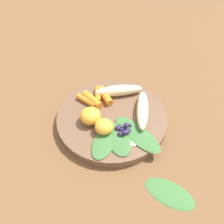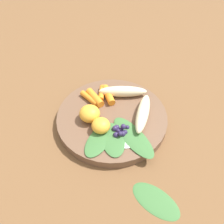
% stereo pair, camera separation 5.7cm
% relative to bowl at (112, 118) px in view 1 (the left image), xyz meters
% --- Properties ---
extents(ground_plane, '(2.40, 2.40, 0.00)m').
position_rel_bowl_xyz_m(ground_plane, '(0.00, 0.00, -0.01)').
color(ground_plane, brown).
extents(bowl, '(0.27, 0.27, 0.02)m').
position_rel_bowl_xyz_m(bowl, '(0.00, 0.00, 0.00)').
color(bowl, brown).
rests_on(bowl, ground_plane).
extents(banana_peeled_left, '(0.13, 0.07, 0.03)m').
position_rel_bowl_xyz_m(banana_peeled_left, '(-0.05, -0.05, 0.03)').
color(banana_peeled_left, beige).
rests_on(banana_peeled_left, bowl).
extents(banana_peeled_right, '(0.10, 0.12, 0.03)m').
position_rel_bowl_xyz_m(banana_peeled_right, '(-0.07, 0.03, 0.03)').
color(banana_peeled_right, beige).
rests_on(banana_peeled_right, bowl).
extents(orange_segment_near, '(0.04, 0.04, 0.03)m').
position_rel_bowl_xyz_m(orange_segment_near, '(0.04, 0.04, 0.03)').
color(orange_segment_near, '#F4A833').
rests_on(orange_segment_near, bowl).
extents(orange_segment_far, '(0.05, 0.05, 0.04)m').
position_rel_bowl_xyz_m(orange_segment_far, '(0.05, -0.01, 0.03)').
color(orange_segment_far, '#F4A833').
rests_on(orange_segment_far, bowl).
extents(carrot_front, '(0.02, 0.07, 0.02)m').
position_rel_bowl_xyz_m(carrot_front, '(-0.01, -0.06, 0.02)').
color(carrot_front, orange).
rests_on(carrot_front, bowl).
extents(carrot_mid_left, '(0.03, 0.05, 0.01)m').
position_rel_bowl_xyz_m(carrot_mid_left, '(0.00, -0.08, 0.02)').
color(carrot_mid_left, orange).
rests_on(carrot_mid_left, bowl).
extents(carrot_mid_right, '(0.03, 0.06, 0.02)m').
position_rel_bowl_xyz_m(carrot_mid_right, '(0.02, -0.06, 0.02)').
color(carrot_mid_right, orange).
rests_on(carrot_mid_right, bowl).
extents(carrot_rear, '(0.04, 0.06, 0.01)m').
position_rel_bowl_xyz_m(carrot_rear, '(0.04, -0.07, 0.02)').
color(carrot_rear, orange).
rests_on(carrot_rear, bowl).
extents(blueberry_pile, '(0.04, 0.04, 0.02)m').
position_rel_bowl_xyz_m(blueberry_pile, '(0.00, 0.06, 0.02)').
color(blueberry_pile, '#2D234C').
rests_on(blueberry_pile, bowl).
extents(coconut_shred_patch, '(0.04, 0.04, 0.00)m').
position_rel_bowl_xyz_m(coconut_shred_patch, '(0.00, 0.09, 0.01)').
color(coconut_shred_patch, white).
rests_on(coconut_shred_patch, bowl).
extents(kale_leaf_left, '(0.11, 0.11, 0.00)m').
position_rel_bowl_xyz_m(kale_leaf_left, '(0.05, 0.06, 0.01)').
color(kale_leaf_left, '#3D7038').
rests_on(kale_leaf_left, bowl).
extents(kale_leaf_right, '(0.07, 0.10, 0.00)m').
position_rel_bowl_xyz_m(kale_leaf_right, '(0.02, 0.07, 0.01)').
color(kale_leaf_right, '#3D7038').
rests_on(kale_leaf_right, bowl).
extents(kale_leaf_rear, '(0.08, 0.14, 0.00)m').
position_rel_bowl_xyz_m(kale_leaf_rear, '(-0.02, 0.08, 0.01)').
color(kale_leaf_rear, '#3D7038').
rests_on(kale_leaf_rear, bowl).
extents(kale_leaf_stray, '(0.10, 0.12, 0.01)m').
position_rel_bowl_xyz_m(kale_leaf_stray, '(-0.01, 0.22, -0.01)').
color(kale_leaf_stray, '#3D7038').
rests_on(kale_leaf_stray, ground_plane).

